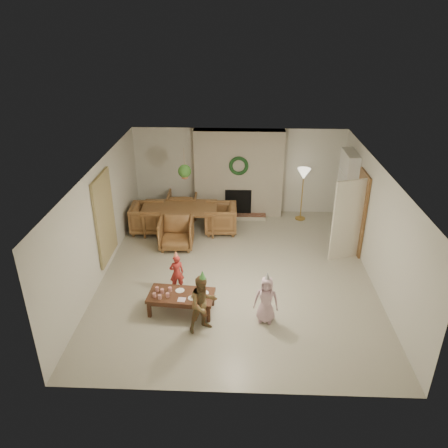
# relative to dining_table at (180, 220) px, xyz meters

# --- Properties ---
(floor) EXTENTS (7.00, 7.00, 0.00)m
(floor) POSITION_rel_dining_table_xyz_m (1.56, -2.07, -0.35)
(floor) COLOR #B7B29E
(floor) RESTS_ON ground
(ceiling) EXTENTS (7.00, 7.00, 0.00)m
(ceiling) POSITION_rel_dining_table_xyz_m (1.56, -2.07, 2.15)
(ceiling) COLOR white
(ceiling) RESTS_ON wall_back
(wall_back) EXTENTS (7.00, 0.00, 7.00)m
(wall_back) POSITION_rel_dining_table_xyz_m (1.56, 1.43, 0.90)
(wall_back) COLOR silver
(wall_back) RESTS_ON floor
(wall_front) EXTENTS (7.00, 0.00, 7.00)m
(wall_front) POSITION_rel_dining_table_xyz_m (1.56, -5.57, 0.90)
(wall_front) COLOR silver
(wall_front) RESTS_ON floor
(wall_left) EXTENTS (0.00, 7.00, 7.00)m
(wall_left) POSITION_rel_dining_table_xyz_m (-1.44, -2.07, 0.90)
(wall_left) COLOR silver
(wall_left) RESTS_ON floor
(wall_right) EXTENTS (0.00, 7.00, 7.00)m
(wall_right) POSITION_rel_dining_table_xyz_m (4.56, -2.07, 0.90)
(wall_right) COLOR silver
(wall_right) RESTS_ON floor
(fireplace_mass) EXTENTS (2.50, 0.40, 2.50)m
(fireplace_mass) POSITION_rel_dining_table_xyz_m (1.56, 1.23, 0.90)
(fireplace_mass) COLOR #562A16
(fireplace_mass) RESTS_ON floor
(fireplace_hearth) EXTENTS (1.60, 0.30, 0.12)m
(fireplace_hearth) POSITION_rel_dining_table_xyz_m (1.56, 0.88, -0.29)
(fireplace_hearth) COLOR #5A2819
(fireplace_hearth) RESTS_ON floor
(fireplace_firebox) EXTENTS (0.75, 0.12, 0.75)m
(fireplace_firebox) POSITION_rel_dining_table_xyz_m (1.56, 1.05, 0.10)
(fireplace_firebox) COLOR black
(fireplace_firebox) RESTS_ON floor
(fireplace_wreath) EXTENTS (0.54, 0.10, 0.54)m
(fireplace_wreath) POSITION_rel_dining_table_xyz_m (1.56, 1.00, 1.20)
(fireplace_wreath) COLOR #163C1A
(fireplace_wreath) RESTS_ON fireplace_mass
(floor_lamp_base) EXTENTS (0.28, 0.28, 0.03)m
(floor_lamp_base) POSITION_rel_dining_table_xyz_m (3.36, 0.93, -0.34)
(floor_lamp_base) COLOR gold
(floor_lamp_base) RESTS_ON floor
(floor_lamp_post) EXTENTS (0.03, 0.03, 1.37)m
(floor_lamp_post) POSITION_rel_dining_table_xyz_m (3.36, 0.93, 0.36)
(floor_lamp_post) COLOR gold
(floor_lamp_post) RESTS_ON floor
(floor_lamp_shade) EXTENTS (0.37, 0.37, 0.30)m
(floor_lamp_shade) POSITION_rel_dining_table_xyz_m (3.36, 0.93, 1.02)
(floor_lamp_shade) COLOR beige
(floor_lamp_shade) RESTS_ON floor_lamp_post
(bookshelf_carcass) EXTENTS (0.30, 1.00, 2.20)m
(bookshelf_carcass) POSITION_rel_dining_table_xyz_m (4.40, 0.23, 0.75)
(bookshelf_carcass) COLOR white
(bookshelf_carcass) RESTS_ON floor
(bookshelf_shelf_a) EXTENTS (0.30, 0.92, 0.03)m
(bookshelf_shelf_a) POSITION_rel_dining_table_xyz_m (4.38, 0.23, 0.10)
(bookshelf_shelf_a) COLOR white
(bookshelf_shelf_a) RESTS_ON bookshelf_carcass
(bookshelf_shelf_b) EXTENTS (0.30, 0.92, 0.03)m
(bookshelf_shelf_b) POSITION_rel_dining_table_xyz_m (4.38, 0.23, 0.50)
(bookshelf_shelf_b) COLOR white
(bookshelf_shelf_b) RESTS_ON bookshelf_carcass
(bookshelf_shelf_c) EXTENTS (0.30, 0.92, 0.03)m
(bookshelf_shelf_c) POSITION_rel_dining_table_xyz_m (4.38, 0.23, 0.90)
(bookshelf_shelf_c) COLOR white
(bookshelf_shelf_c) RESTS_ON bookshelf_carcass
(bookshelf_shelf_d) EXTENTS (0.30, 0.92, 0.03)m
(bookshelf_shelf_d) POSITION_rel_dining_table_xyz_m (4.38, 0.23, 1.30)
(bookshelf_shelf_d) COLOR white
(bookshelf_shelf_d) RESTS_ON bookshelf_carcass
(books_row_lower) EXTENTS (0.20, 0.40, 0.24)m
(books_row_lower) POSITION_rel_dining_table_xyz_m (4.36, 0.08, 0.24)
(books_row_lower) COLOR #A71E31
(books_row_lower) RESTS_ON bookshelf_shelf_a
(books_row_mid) EXTENTS (0.20, 0.44, 0.24)m
(books_row_mid) POSITION_rel_dining_table_xyz_m (4.36, 0.28, 0.64)
(books_row_mid) COLOR navy
(books_row_mid) RESTS_ON bookshelf_shelf_b
(books_row_upper) EXTENTS (0.20, 0.36, 0.22)m
(books_row_upper) POSITION_rel_dining_table_xyz_m (4.36, 0.13, 1.03)
(books_row_upper) COLOR #B49526
(books_row_upper) RESTS_ON bookshelf_shelf_c
(door_frame) EXTENTS (0.05, 0.86, 2.04)m
(door_frame) POSITION_rel_dining_table_xyz_m (4.52, -0.87, 0.67)
(door_frame) COLOR brown
(door_frame) RESTS_ON floor
(door_leaf) EXTENTS (0.77, 0.32, 2.00)m
(door_leaf) POSITION_rel_dining_table_xyz_m (4.14, -1.25, 0.65)
(door_leaf) COLOR beige
(door_leaf) RESTS_ON floor
(curtain_panel) EXTENTS (0.06, 1.20, 2.00)m
(curtain_panel) POSITION_rel_dining_table_xyz_m (-1.40, -1.87, 0.90)
(curtain_panel) COLOR tan
(curtain_panel) RESTS_ON wall_left
(dining_table) EXTENTS (2.03, 1.18, 0.70)m
(dining_table) POSITION_rel_dining_table_xyz_m (0.00, 0.00, 0.00)
(dining_table) COLOR brown
(dining_table) RESTS_ON floor
(dining_chair_near) EXTENTS (0.86, 0.88, 0.77)m
(dining_chair_near) POSITION_rel_dining_table_xyz_m (0.03, -0.88, 0.04)
(dining_chair_near) COLOR brown
(dining_chair_near) RESTS_ON floor
(dining_chair_far) EXTENTS (0.86, 0.88, 0.77)m
(dining_chair_far) POSITION_rel_dining_table_xyz_m (-0.03, 0.88, 0.04)
(dining_chair_far) COLOR brown
(dining_chair_far) RESTS_ON floor
(dining_chair_left) EXTENTS (0.88, 0.86, 0.77)m
(dining_chair_left) POSITION_rel_dining_table_xyz_m (-0.88, -0.03, 0.04)
(dining_chair_left) COLOR brown
(dining_chair_left) RESTS_ON floor
(dining_chair_right) EXTENTS (0.88, 0.86, 0.77)m
(dining_chair_right) POSITION_rel_dining_table_xyz_m (1.09, 0.04, 0.04)
(dining_chair_right) COLOR brown
(dining_chair_right) RESTS_ON floor
(hanging_plant_cord) EXTENTS (0.01, 0.01, 0.70)m
(hanging_plant_cord) POSITION_rel_dining_table_xyz_m (0.26, -0.57, 1.80)
(hanging_plant_cord) COLOR tan
(hanging_plant_cord) RESTS_ON ceiling
(hanging_plant_pot) EXTENTS (0.16, 0.16, 0.12)m
(hanging_plant_pot) POSITION_rel_dining_table_xyz_m (0.26, -0.57, 1.45)
(hanging_plant_pot) COLOR brown
(hanging_plant_pot) RESTS_ON hanging_plant_cord
(hanging_plant_foliage) EXTENTS (0.32, 0.32, 0.32)m
(hanging_plant_foliage) POSITION_rel_dining_table_xyz_m (0.26, -0.57, 1.57)
(hanging_plant_foliage) COLOR #26511B
(hanging_plant_foliage) RESTS_ON hanging_plant_pot
(coffee_table_top) EXTENTS (1.34, 0.75, 0.06)m
(coffee_table_top) POSITION_rel_dining_table_xyz_m (0.49, -3.51, 0.02)
(coffee_table_top) COLOR #4D2A19
(coffee_table_top) RESTS_ON floor
(coffee_table_apron) EXTENTS (1.23, 0.64, 0.08)m
(coffee_table_apron) POSITION_rel_dining_table_xyz_m (0.49, -3.51, -0.05)
(coffee_table_apron) COLOR #4D2A19
(coffee_table_apron) RESTS_ON floor
(coffee_leg_fl) EXTENTS (0.07, 0.07, 0.34)m
(coffee_leg_fl) POSITION_rel_dining_table_xyz_m (-0.11, -3.73, -0.18)
(coffee_leg_fl) COLOR #4D2A19
(coffee_leg_fl) RESTS_ON floor
(coffee_leg_fr) EXTENTS (0.07, 0.07, 0.34)m
(coffee_leg_fr) POSITION_rel_dining_table_xyz_m (1.05, -3.83, -0.18)
(coffee_leg_fr) COLOR #4D2A19
(coffee_leg_fr) RESTS_ON floor
(coffee_leg_bl) EXTENTS (0.07, 0.07, 0.34)m
(coffee_leg_bl) POSITION_rel_dining_table_xyz_m (-0.07, -3.20, -0.18)
(coffee_leg_bl) COLOR #4D2A19
(coffee_leg_bl) RESTS_ON floor
(coffee_leg_br) EXTENTS (0.07, 0.07, 0.34)m
(coffee_leg_br) POSITION_rel_dining_table_xyz_m (1.09, -3.30, -0.18)
(coffee_leg_br) COLOR #4D2A19
(coffee_leg_br) RESTS_ON floor
(cup_a) EXTENTS (0.07, 0.07, 0.09)m
(cup_a) POSITION_rel_dining_table_xyz_m (-0.01, -3.62, 0.09)
(cup_a) COLOR white
(cup_a) RESTS_ON coffee_table_top
(cup_b) EXTENTS (0.07, 0.07, 0.09)m
(cup_b) POSITION_rel_dining_table_xyz_m (0.00, -3.42, 0.09)
(cup_b) COLOR white
(cup_b) RESTS_ON coffee_table_top
(cup_c) EXTENTS (0.07, 0.07, 0.09)m
(cup_c) POSITION_rel_dining_table_xyz_m (0.10, -3.68, 0.09)
(cup_c) COLOR white
(cup_c) RESTS_ON coffee_table_top
(cup_d) EXTENTS (0.07, 0.07, 0.09)m
(cup_d) POSITION_rel_dining_table_xyz_m (0.12, -3.48, 0.09)
(cup_d) COLOR white
(cup_d) RESTS_ON coffee_table_top
(cup_e) EXTENTS (0.07, 0.07, 0.09)m
(cup_e) POSITION_rel_dining_table_xyz_m (0.24, -3.61, 0.09)
(cup_e) COLOR white
(cup_e) RESTS_ON coffee_table_top
(cup_f) EXTENTS (0.07, 0.07, 0.09)m
(cup_f) POSITION_rel_dining_table_xyz_m (0.26, -3.42, 0.09)
(cup_f) COLOR white
(cup_f) RESTS_ON coffee_table_top
(plate_a) EXTENTS (0.19, 0.19, 0.01)m
(plate_a) POSITION_rel_dining_table_xyz_m (0.45, -3.39, 0.05)
(plate_a) COLOR white
(plate_a) RESTS_ON coffee_table_top
(plate_b) EXTENTS (0.19, 0.19, 0.01)m
(plate_b) POSITION_rel_dining_table_xyz_m (0.73, -3.63, 0.05)
(plate_b) COLOR white
(plate_b) RESTS_ON coffee_table_top
(plate_c) EXTENTS (0.19, 0.19, 0.01)m
(plate_c) POSITION_rel_dining_table_xyz_m (0.94, -3.45, 0.05)
(plate_c) COLOR white
(plate_c) RESTS_ON coffee_table_top
(food_scoop) EXTENTS (0.07, 0.07, 0.07)m
(food_scoop) POSITION_rel_dining_table_xyz_m (0.73, -3.63, 0.09)
(food_scoop) COLOR tan
(food_scoop) RESTS_ON plate_b
(napkin_left) EXTENTS (0.16, 0.16, 0.01)m
(napkin_left) POSITION_rel_dining_table_xyz_m (0.52, -3.70, 0.05)
(napkin_left) COLOR #EBADC8
(napkin_left) RESTS_ON coffee_table_top
(napkin_right) EXTENTS (0.16, 0.16, 0.01)m
(napkin_right) POSITION_rel_dining_table_xyz_m (0.85, -3.37, 0.05)
(napkin_right) COLOR #EBADC8
(napkin_right) RESTS_ON coffee_table_top
(child_red) EXTENTS (0.36, 0.30, 0.85)m
(child_red) POSITION_rel_dining_table_xyz_m (0.31, -2.79, 0.07)
(child_red) COLOR #B82C27
(child_red) RESTS_ON floor
(party_hat_red) EXTENTS (0.12, 0.12, 0.16)m
(party_hat_red) POSITION_rel_dining_table_xyz_m (0.31, -2.79, 0.53)
(party_hat_red) COLOR #EAB54E
(party_hat_red) RESTS_ON child_red
(child_plaid) EXTENTS (0.71, 0.66, 1.15)m
(child_plaid) POSITION_rel_dining_table_xyz_m (0.98, -4.06, 0.23)
(child_plaid) COLOR #963D29
(child_plaid) RESTS_ON floor
(party_hat_plaid) EXTENTS (0.16, 0.16, 0.19)m
(party_hat_plaid) POSITION_rel_dining_table_xyz_m (0.98, -4.06, 0.85)
(party_hat_plaid) COLOR #55B94F
(party_hat_plaid) RESTS_ON child_plaid
(child_pink) EXTENTS (0.51, 0.37, 0.97)m
(child_pink) POSITION_rel_dining_table_xyz_m (2.14, -3.75, 0.13)
(child_pink) COLOR beige
(child_pink) RESTS_ON floor
(party_hat_pink) EXTENTS (0.16, 0.16, 0.17)m
(party_hat_pink) POSITION_rel_dining_table_xyz_m (2.14, -3.75, 0.66)
(party_hat_pink) COLOR silver
(party_hat_pink) RESTS_ON child_pink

